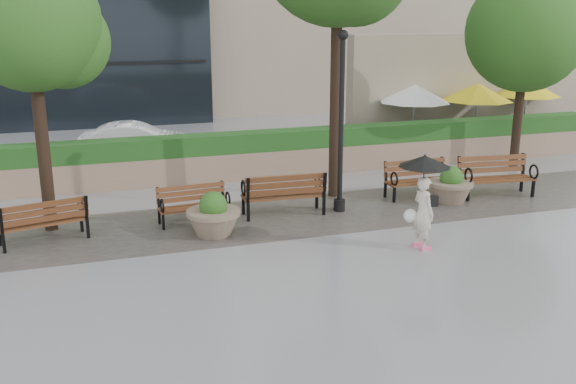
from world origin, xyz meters
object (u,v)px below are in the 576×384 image
object	(u,v)px
bench_0	(44,230)
bench_4	(496,185)
planter_right	(451,188)
bench_2	(284,203)
planter_left	(214,218)
lamppost	(341,134)
bench_1	(194,212)
bench_3	(418,187)
car_right	(136,141)
pedestrian	(423,193)

from	to	relation	value
bench_0	bench_4	size ratio (longest dim) A/B	0.93
bench_0	planter_right	bearing A→B (deg)	165.48
bench_2	planter_left	world-z (taller)	bench_2
bench_0	bench_4	bearing A→B (deg)	166.03
lamppost	bench_1	bearing A→B (deg)	176.82
bench_1	lamppost	xyz separation A→B (m)	(3.57, -0.20, 1.67)
bench_3	bench_4	size ratio (longest dim) A/B	0.88
lamppost	car_right	bearing A→B (deg)	118.48
bench_4	planter_right	bearing A→B (deg)	-170.12
bench_4	car_right	xyz separation A→B (m)	(-8.62, 7.76, 0.28)
bench_0	bench_3	distance (m)	9.32
planter_right	car_right	world-z (taller)	car_right
bench_0	planter_left	world-z (taller)	planter_left
bench_1	planter_left	xyz separation A→B (m)	(0.26, -0.98, 0.13)
bench_3	lamppost	xyz separation A→B (m)	(-2.47, -0.51, 1.64)
bench_2	planter_left	bearing A→B (deg)	27.92
planter_right	car_right	bearing A→B (deg)	132.45
bench_0	bench_2	xyz separation A→B (m)	(5.43, 0.23, 0.03)
bench_1	lamppost	bearing A→B (deg)	-7.45
bench_3	car_right	xyz separation A→B (m)	(-6.64, 7.17, 0.31)
pedestrian	bench_1	bearing A→B (deg)	45.51
bench_0	planter_right	xyz separation A→B (m)	(9.85, -0.08, 0.09)
pedestrian	lamppost	bearing A→B (deg)	4.05
bench_1	bench_2	bearing A→B (deg)	-6.20
bench_0	bench_2	bearing A→B (deg)	168.34
bench_2	car_right	size ratio (longest dim) A/B	0.55
bench_3	lamppost	size ratio (longest dim) A/B	0.42
bench_0	bench_4	distance (m)	11.28
lamppost	car_right	distance (m)	8.84
lamppost	pedestrian	size ratio (longest dim) A/B	2.22
lamppost	car_right	world-z (taller)	lamppost
bench_0	bench_2	size ratio (longest dim) A/B	0.94
bench_4	bench_0	bearing A→B (deg)	-173.93
bench_3	car_right	distance (m)	9.78
bench_1	bench_3	distance (m)	6.05
planter_left	planter_right	bearing A→B (deg)	5.47
lamppost	bench_0	bearing A→B (deg)	-179.13
car_right	pedestrian	xyz separation A→B (m)	(4.79, -10.58, 0.60)
bench_4	pedestrian	world-z (taller)	pedestrian
bench_2	planter_right	xyz separation A→B (m)	(4.42, -0.31, 0.06)
lamppost	pedestrian	xyz separation A→B (m)	(0.62, -2.90, -0.73)
planter_left	pedestrian	xyz separation A→B (m)	(3.93, -2.11, 0.80)
bench_1	car_right	world-z (taller)	car_right
bench_1	bench_4	distance (m)	8.03
bench_0	bench_1	size ratio (longest dim) A/B	1.14
bench_2	bench_4	world-z (taller)	same
bench_0	planter_left	xyz separation A→B (m)	(3.52, -0.68, 0.10)
planter_left	pedestrian	distance (m)	4.54
planter_right	pedestrian	distance (m)	3.72
bench_0	bench_1	xyz separation A→B (m)	(3.26, 0.30, -0.03)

